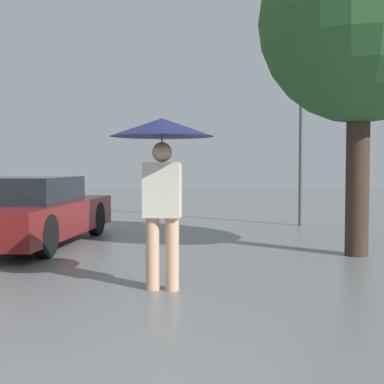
% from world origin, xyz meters
% --- Properties ---
extents(pedestrian, '(1.12, 1.12, 1.86)m').
position_xyz_m(pedestrian, '(-0.37, 4.95, 1.51)').
color(pedestrian, tan).
rests_on(pedestrian, ground_plane).
extents(parked_car_farthest, '(1.73, 4.16, 1.16)m').
position_xyz_m(parked_car_farthest, '(-3.18, 8.02, 0.55)').
color(parked_car_farthest, maroon).
rests_on(parked_car_farthest, ground_plane).
extents(tree, '(2.98, 2.98, 4.96)m').
position_xyz_m(tree, '(2.17, 7.47, 3.45)').
color(tree, '#38281E').
rests_on(tree, ground_plane).
extents(street_lamp, '(0.37, 0.37, 4.88)m').
position_xyz_m(street_lamp, '(1.70, 11.44, 3.53)').
color(street_lamp, '#515456').
rests_on(street_lamp, ground_plane).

